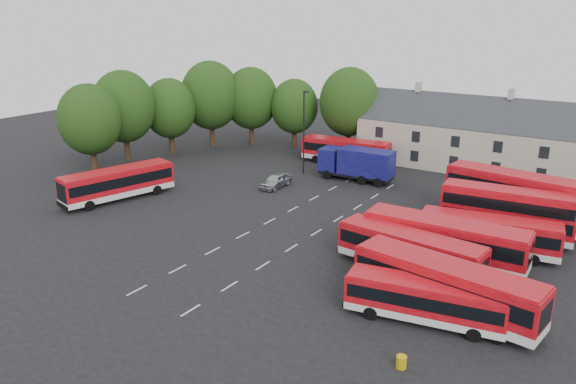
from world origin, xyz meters
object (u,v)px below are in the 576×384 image
Objects in this scene: bus_row_a at (425,298)px; silver_car at (276,181)px; bus_dd_south at (507,211)px; bus_west at (118,181)px; box_truck at (357,163)px; lamppost at (304,130)px; grit_bin at (401,362)px.

silver_car is (-23.53, 18.03, -0.89)m from bus_row_a.
bus_dd_south is 37.15m from bus_west.
silver_car is at bearing -27.45° from bus_west.
silver_car is at bearing 171.43° from bus_dd_south.
box_truck reaches higher than bus_west.
bus_row_a is at bearing -98.74° from bus_dd_south.
box_truck is (-17.27, 25.20, 0.44)m from bus_row_a.
lamppost is (-23.84, 24.31, 3.58)m from bus_row_a.
lamppost is (-6.56, -0.90, 3.14)m from box_truck.
lamppost reaches higher than bus_row_a.
bus_row_a is 16.83m from bus_dd_south.
lamppost is at bearing 124.45° from bus_row_a.
box_truck is (17.28, 19.49, 0.14)m from bus_west.
bus_dd_south is 1.11× the size of lamppost.
silver_car is (-24.43, 1.24, -1.73)m from bus_dd_south.
lamppost is at bearing -15.60° from bus_west.
silver_car is at bearing 136.23° from grit_bin.
bus_dd_south is 26.00m from lamppost.
lamppost reaches higher than box_truck.
bus_west is at bearing -134.71° from box_truck.
bus_dd_south is (0.90, 16.79, 0.84)m from bus_row_a.
bus_row_a reaches higher than silver_car.
lamppost is at bearing 92.08° from silver_car.
bus_dd_south is at bearing -58.30° from bus_west.
bus_dd_south is 1.26× the size of box_truck.
silver_car is at bearing 132.55° from bus_row_a.
bus_dd_south is at bearing 76.94° from bus_row_a.
box_truck is at bearing 114.44° from bus_row_a.
bus_dd_south is at bearing -16.90° from lamppost.
lamppost is (-0.30, 6.27, 4.48)m from silver_car.
silver_car is 33.53m from grit_bin.
box_truck is 35.31m from grit_bin.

